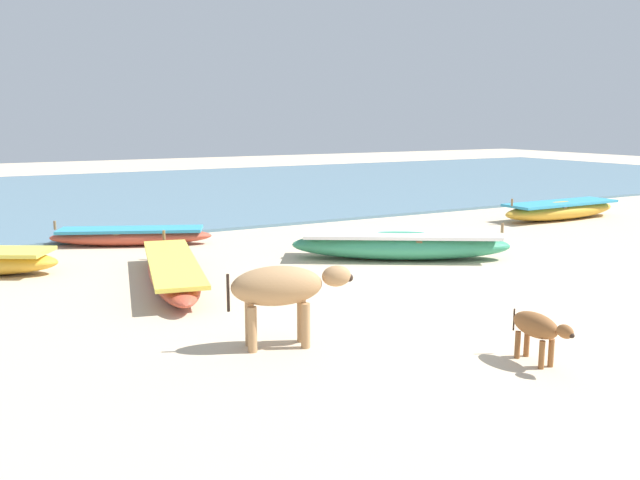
% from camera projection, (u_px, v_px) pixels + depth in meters
% --- Properties ---
extents(ground, '(80.00, 80.00, 0.00)m').
position_uv_depth(ground, '(453.00, 298.00, 11.00)').
color(ground, beige).
extents(sea_water, '(60.00, 20.00, 0.08)m').
position_uv_depth(sea_water, '(153.00, 192.00, 26.49)').
color(sea_water, slate).
rests_on(sea_water, ground).
extents(fishing_boat_0, '(4.26, 1.10, 0.72)m').
position_uv_depth(fishing_boat_0, '(560.00, 210.00, 19.51)').
color(fishing_boat_0, gold).
rests_on(fishing_boat_0, ground).
extents(fishing_boat_3, '(4.49, 3.37, 0.77)m').
position_uv_depth(fishing_boat_3, '(400.00, 244.00, 14.02)').
color(fishing_boat_3, '#338C66').
rests_on(fishing_boat_3, ground).
extents(fishing_boat_4, '(3.70, 2.22, 0.59)m').
position_uv_depth(fishing_boat_4, '(131.00, 236.00, 15.54)').
color(fishing_boat_4, '#B74733').
rests_on(fishing_boat_4, ground).
extents(fishing_boat_5, '(1.82, 4.72, 0.61)m').
position_uv_depth(fishing_boat_5, '(173.00, 270.00, 11.97)').
color(fishing_boat_5, '#B74733').
rests_on(fishing_boat_5, ground).
extents(cow_adult_tan, '(1.61, 0.77, 1.06)m').
position_uv_depth(cow_adult_tan, '(282.00, 289.00, 8.54)').
color(cow_adult_tan, tan).
rests_on(cow_adult_tan, ground).
extents(calf_near_brown, '(0.30, 0.96, 0.62)m').
position_uv_depth(calf_near_brown, '(537.00, 328.00, 8.00)').
color(calf_near_brown, brown).
rests_on(calf_near_brown, ground).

